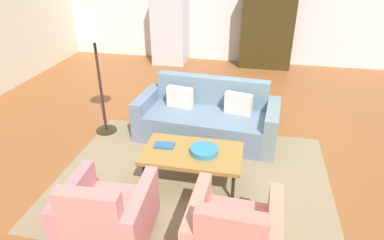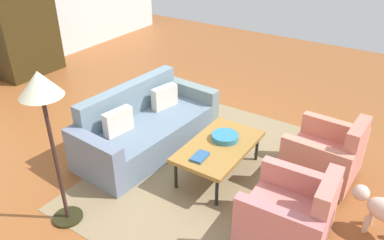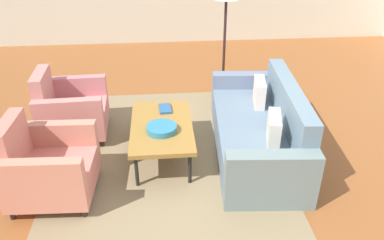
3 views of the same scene
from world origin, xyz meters
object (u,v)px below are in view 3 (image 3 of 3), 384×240
at_px(book_stack, 165,109).
at_px(fruit_bowl, 162,129).
at_px(armchair_right, 46,167).
at_px(coffee_table, 162,127).
at_px(armchair_left, 69,111).
at_px(floor_lamp, 226,1).
at_px(couch, 262,131).

bearing_deg(book_stack, fruit_bowl, -5.68).
height_order(armchair_right, fruit_bowl, armchair_right).
height_order(coffee_table, armchair_left, armchair_left).
bearing_deg(floor_lamp, book_stack, -36.55).
relative_size(coffee_table, floor_lamp, 0.70).
distance_m(couch, armchair_right, 2.43).
xyz_separation_m(coffee_table, fruit_bowl, (0.15, 0.00, 0.07)).
distance_m(couch, fruit_bowl, 1.21).
bearing_deg(armchair_right, book_stack, 130.57).
bearing_deg(coffee_table, floor_lamp, 148.83).
bearing_deg(armchair_left, floor_lamp, 112.76).
height_order(armchair_left, armchair_right, same).
bearing_deg(couch, fruit_bowl, 100.87).
xyz_separation_m(coffee_table, floor_lamp, (-1.60, 0.97, 1.05)).
relative_size(armchair_right, book_stack, 3.52).
height_order(armchair_right, floor_lamp, floor_lamp).
relative_size(armchair_right, fruit_bowl, 2.62).
relative_size(couch, fruit_bowl, 6.42).
distance_m(armchair_left, armchair_right, 1.19).
bearing_deg(fruit_bowl, coffee_table, 180.00).
distance_m(coffee_table, book_stack, 0.37).
bearing_deg(armchair_right, coffee_table, 119.43).
relative_size(armchair_left, fruit_bowl, 2.62).
xyz_separation_m(armchair_right, fruit_bowl, (-0.45, 1.17, 0.12)).
bearing_deg(fruit_bowl, floor_lamp, 150.99).
bearing_deg(couch, book_stack, 76.21).
relative_size(couch, floor_lamp, 1.26).
distance_m(coffee_table, armchair_right, 1.31).
height_order(couch, fruit_bowl, couch).
bearing_deg(armchair_right, armchair_left, -177.69).
bearing_deg(floor_lamp, armchair_right, -44.17).
bearing_deg(book_stack, coffee_table, -7.93).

